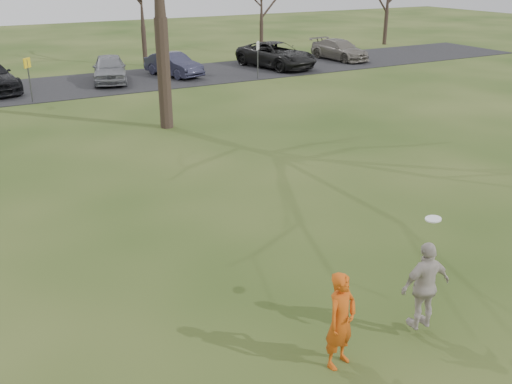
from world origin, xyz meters
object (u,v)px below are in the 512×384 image
car_7 (340,50)px  catching_play (425,285)px  player_defender (341,320)px  car_4 (110,68)px  car_6 (276,55)px  car_5 (174,65)px

car_7 → catching_play: 30.44m
player_defender → car_4: bearing=66.5°
car_7 → car_6: bearing=179.7°
player_defender → car_4: 25.19m
player_defender → catching_play: (1.73, -0.04, 0.15)m
car_7 → car_5: bearing=174.7°
car_5 → catching_play: size_ratio=2.02×
car_6 → catching_play: size_ratio=2.82×
car_5 → car_7: (11.87, 0.25, 0.01)m
car_7 → catching_play: (-16.96, -25.28, 0.30)m
car_7 → catching_play: size_ratio=2.32×
car_4 → car_5: size_ratio=1.09×
car_5 → catching_play: (-5.09, -25.03, 0.30)m
car_5 → car_7: size_ratio=0.87×
catching_play → car_4: bearing=86.8°
player_defender → car_5: bearing=58.4°
player_defender → car_6: 28.09m
car_5 → car_6: car_6 is taller
catching_play → car_6: bearing=64.6°
car_4 → catching_play: size_ratio=2.20×
player_defender → car_7: bearing=37.2°
player_defender → car_6: size_ratio=0.30×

